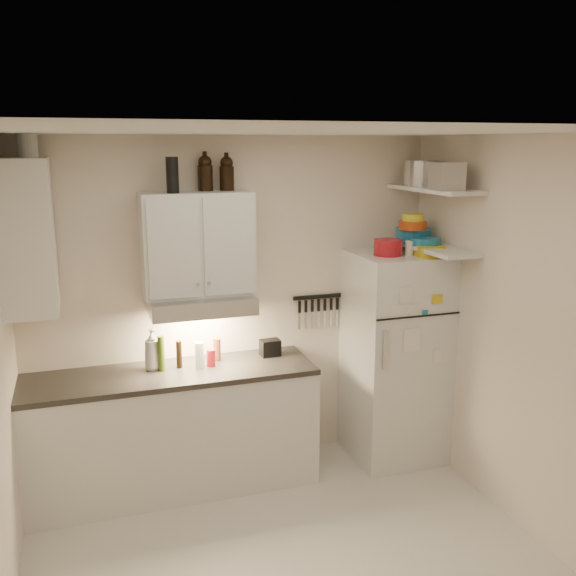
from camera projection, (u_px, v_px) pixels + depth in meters
name	position (u px, v px, depth m)	size (l,w,h in m)	color
floor	(296.00, 570.00, 3.92)	(3.20, 3.00, 0.02)	silver
ceiling	(297.00, 129.00, 3.34)	(3.20, 3.00, 0.02)	white
back_wall	(233.00, 305.00, 5.03)	(3.20, 0.02, 2.60)	beige
right_wall	(532.00, 340.00, 4.12)	(0.02, 3.00, 2.60)	beige
base_cabinet	(173.00, 433.00, 4.76)	(2.10, 0.60, 0.88)	silver
countertop	(171.00, 374.00, 4.66)	(2.10, 0.62, 0.04)	#2D2A26
upper_cabinet	(197.00, 244.00, 4.66)	(0.80, 0.33, 0.75)	silver
side_cabinet	(27.00, 236.00, 4.15)	(0.33, 0.55, 1.00)	silver
range_hood	(201.00, 304.00, 4.69)	(0.76, 0.46, 0.12)	silver
fridge	(395.00, 357.00, 5.19)	(0.70, 0.68, 1.70)	silver
shelf_hi	(434.00, 189.00, 4.83)	(0.30, 0.95, 0.03)	silver
shelf_lo	(431.00, 247.00, 4.92)	(0.30, 0.95, 0.03)	silver
knife_strip	(318.00, 297.00, 5.21)	(0.42, 0.02, 0.03)	black
dutch_oven	(388.00, 247.00, 4.90)	(0.22, 0.22, 0.13)	#A4131D
book_stack	(429.00, 251.00, 4.87)	(0.20, 0.24, 0.08)	gold
spice_jar	(409.00, 248.00, 4.91)	(0.07, 0.07, 0.11)	silver
stock_pot	(421.00, 173.00, 5.02)	(0.27, 0.27, 0.19)	silver
tin_a	(444.00, 175.00, 4.81)	(0.18, 0.17, 0.18)	#AAAAAD
tin_b	(447.00, 176.00, 4.52)	(0.19, 0.19, 0.19)	#AAAAAD
bowl_teal	(413.00, 235.00, 5.09)	(0.27, 0.27, 0.11)	#1B6B95
bowl_orange	(413.00, 225.00, 4.99)	(0.22, 0.22, 0.07)	#BC3E11
bowl_yellow	(413.00, 217.00, 4.98)	(0.17, 0.17, 0.05)	yellow
plates	(425.00, 241.00, 4.92)	(0.23, 0.23, 0.06)	#1B6B95
growler_a	(205.00, 173.00, 4.64)	(0.11, 0.11, 0.26)	black
growler_b	(227.00, 173.00, 4.68)	(0.11, 0.11, 0.25)	black
thermos_a	(172.00, 176.00, 4.50)	(0.08, 0.08, 0.23)	black
thermos_b	(172.00, 175.00, 4.43)	(0.09, 0.09, 0.25)	black
side_jar	(27.00, 144.00, 4.11)	(0.13, 0.13, 0.17)	silver
soap_bottle	(152.00, 347.00, 4.66)	(0.13, 0.13, 0.34)	silver
pepper_mill	(217.00, 349.00, 4.87)	(0.05, 0.05, 0.18)	brown
oil_bottle	(161.00, 353.00, 4.65)	(0.05, 0.05, 0.26)	#4A6619
vinegar_bottle	(179.00, 354.00, 4.71)	(0.04, 0.04, 0.21)	black
clear_bottle	(200.00, 355.00, 4.71)	(0.07, 0.07, 0.20)	silver
red_jar	(211.00, 358.00, 4.76)	(0.06, 0.06, 0.13)	#A4131D
caddy	(270.00, 348.00, 4.99)	(0.15, 0.11, 0.13)	black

